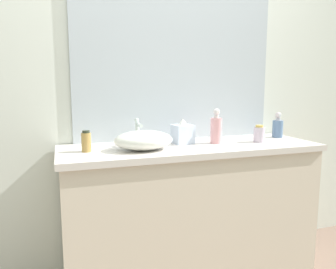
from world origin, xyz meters
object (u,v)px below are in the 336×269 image
soap_dispenser (278,127)px  lotion_bottle (86,142)px  perfume_bottle (259,134)px  spray_can (216,129)px  tissue_box (183,133)px  sink_basin (144,140)px

soap_dispenser → lotion_bottle: 1.40m
perfume_bottle → spray_can: spray_can is taller
tissue_box → sink_basin: bearing=-156.6°
lotion_bottle → sink_basin: bearing=-8.3°
spray_can → tissue_box: size_ratio=1.40×
soap_dispenser → spray_can: (-0.55, -0.09, 0.02)m
lotion_bottle → spray_can: (0.85, 0.02, 0.04)m
lotion_bottle → tissue_box: bearing=7.4°
soap_dispenser → perfume_bottle: size_ratio=1.61×
sink_basin → spray_can: size_ratio=1.53×
soap_dispenser → lotion_bottle: (-1.40, -0.10, -0.02)m
lotion_bottle → perfume_bottle: size_ratio=1.07×
sink_basin → lotion_bottle: (-0.33, 0.05, 0.00)m
perfume_bottle → spray_can: size_ratio=0.50×
soap_dispenser → spray_can: spray_can is taller
sink_basin → lotion_bottle: bearing=171.7°
soap_dispenser → sink_basin: bearing=-172.0°
perfume_bottle → tissue_box: (-0.52, 0.11, 0.02)m
sink_basin → perfume_bottle: same height
spray_can → tissue_box: (-0.21, 0.06, -0.03)m
sink_basin → spray_can: spray_can is taller
soap_dispenser → perfume_bottle: soap_dispenser is taller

